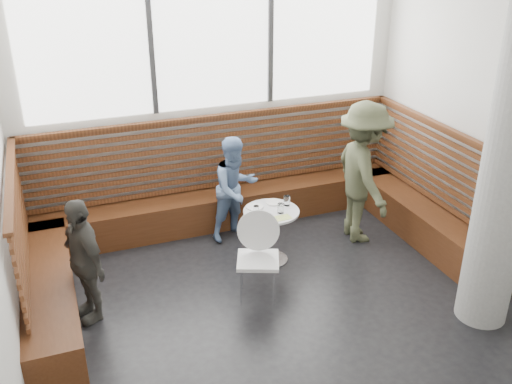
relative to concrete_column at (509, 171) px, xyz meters
name	(u,v)px	position (x,y,z in m)	size (l,w,h in m)	color
room	(295,175)	(-1.85, 0.60, 0.00)	(5.00, 5.00, 3.20)	silver
booth	(234,210)	(-1.85, 2.37, -1.19)	(5.00, 2.50, 1.44)	#452311
concrete_column	(509,171)	(0.00, 0.00, 0.00)	(0.50, 0.50, 3.20)	gray
cafe_table	(271,225)	(-1.61, 1.74, -1.12)	(0.65, 0.65, 0.66)	silver
cafe_chair	(255,249)	(-2.02, 1.17, -1.05)	(0.45, 0.44, 0.94)	white
adult_man	(363,173)	(-0.35, 1.87, -0.71)	(1.15, 0.66, 1.78)	#464B32
child_back	(236,189)	(-1.80, 2.45, -0.93)	(0.65, 0.51, 1.34)	#6481AE
child_left	(83,260)	(-3.73, 1.41, -0.94)	(0.77, 0.32, 1.32)	#44433D
plate_near	(255,207)	(-1.76, 1.88, -0.93)	(0.20, 0.20, 0.01)	white
plate_far	(274,202)	(-1.51, 1.92, -0.93)	(0.19, 0.19, 0.01)	white
glass_left	(256,210)	(-1.80, 1.72, -0.88)	(0.06, 0.06, 0.10)	white
glass_mid	(281,208)	(-1.53, 1.65, -0.88)	(0.07, 0.07, 0.11)	white
glass_right	(287,201)	(-1.39, 1.80, -0.88)	(0.07, 0.07, 0.12)	white
menu_card	(283,218)	(-1.56, 1.53, -0.93)	(0.19, 0.13, 0.00)	#A5C64C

